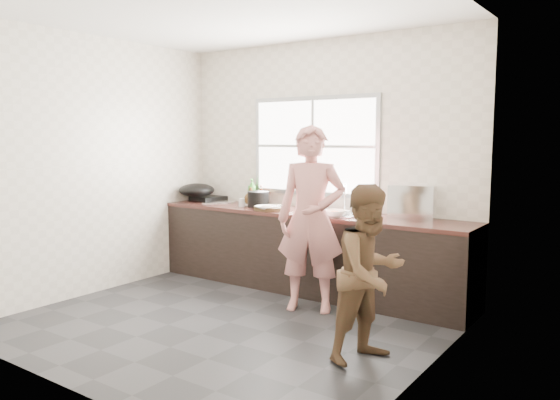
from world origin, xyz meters
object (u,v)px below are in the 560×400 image
Objects in this scene: woman at (311,225)px; bottle_brown_short at (251,197)px; bowl_held at (342,212)px; black_pot at (258,199)px; plate_food at (250,204)px; glass_jar at (242,203)px; pot_lid_left at (211,203)px; burner at (208,198)px; pot_lid_right at (226,202)px; bowl_mince at (266,208)px; person_side at (370,273)px; bowl_crabs at (335,214)px; cutting_board at (272,208)px; dish_rack at (412,201)px; bottle_brown_tall at (261,195)px; bottle_green at (252,191)px; wok at (197,190)px.

bottle_brown_short is (-1.23, 0.64, 0.13)m from woman.
black_pot reaches higher than bowl_held.
bottle_brown_short is (0.03, -0.03, 0.08)m from plate_food.
glass_jar reaches higher than pot_lid_left.
plate_food is 0.69× the size of burner.
bottle_brown_short is at bearing 130.49° from woman.
bowl_held is 1.28m from glass_jar.
glass_jar is at bearing -26.97° from pot_lid_right.
pot_lid_left is at bearing -117.05° from pot_lid_right.
bottle_brown_short is at bearing 146.42° from bowl_mince.
person_side is 7.05× the size of bowl_crabs.
bowl_held is 0.86× the size of pot_lid_right.
bowl_held is at bearing 3.15° from cutting_board.
black_pot is 1.30× the size of bottle_brown_short.
bottle_brown_short is 0.78× the size of pot_lid_right.
plate_food is at bearing -1.30° from pot_lid_right.
cutting_board is 0.53m from plate_food.
plate_food is at bearing 100.82° from glass_jar.
bowl_mince is at bearing -177.55° from dish_rack.
bowl_crabs is at bearing 0.00° from bowl_mince.
bottle_brown_tall is (-2.17, 1.54, 0.31)m from person_side.
pot_lid_left is (-0.52, 0.05, -0.04)m from glass_jar.
bottle_green reaches higher than bowl_mince.
plate_food is 1.11× the size of pot_lid_left.
glass_jar is at bearing -96.02° from bottle_brown_tall.
bowl_mince is 0.91× the size of black_pot.
bowl_held reaches higher than burner.
bottle_green is 0.18m from bottle_brown_short.
cutting_board is at bearing -4.05° from wok.
plate_food is 0.51m from pot_lid_left.
woman is 0.90m from cutting_board.
bowl_mince is at bearing -47.48° from bottle_brown_tall.
pot_lid_left is at bearing 176.18° from cutting_board.
burner is (-0.92, 0.17, -0.06)m from black_pot.
black_pot is (-2.04, 1.32, 0.29)m from person_side.
burner is at bearing 172.02° from pot_lid_right.
wok reaches higher than plate_food.
bottle_brown_short is 1.92m from dish_rack.
pot_lid_left is at bearing -165.73° from bottle_brown_short.
glass_jar is (0.01, -0.18, -0.05)m from bottle_brown_short.
wok is at bearing -171.86° from bottle_brown_short.
pot_lid_right is (-1.71, 0.34, -0.02)m from bowl_crabs.
glass_jar is at bearing 174.77° from bowl_crabs.
bottle_green reaches higher than bottle_brown_short.
person_side reaches higher than cutting_board.
bowl_crabs is 0.76× the size of black_pot.
pot_lid_left is (0.25, -0.02, -0.14)m from wok.
bottle_green is at bearing 75.93° from person_side.
pot_lid_left is (-1.80, 0.02, -0.03)m from bowl_held.
bowl_held is (0.84, 0.05, 0.01)m from cutting_board.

